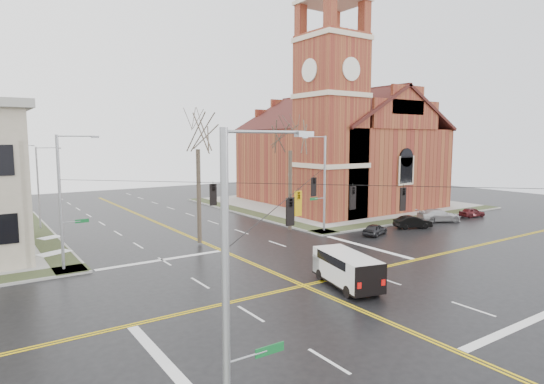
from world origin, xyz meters
TOP-DOWN VIEW (x-y plane):
  - ground at (0.00, 0.00)m, footprint 120.00×120.00m
  - sidewalks at (0.00, 0.00)m, footprint 80.00×80.00m
  - road_markings at (0.00, 0.00)m, footprint 100.00×100.00m
  - church at (24.76, 24.78)m, footprint 24.28×27.48m
  - signal_pole_ne at (11.32, 11.50)m, footprint 2.75×0.22m
  - signal_pole_nw at (-11.32, 11.50)m, footprint 2.75×0.22m
  - signal_pole_sw at (-11.32, -11.50)m, footprint 2.75×0.22m
  - span_wires at (0.00, 0.00)m, footprint 23.02×23.02m
  - traffic_signals at (-0.00, -0.67)m, footprint 8.21×8.26m
  - streetlight_north_a at (-10.65, 28.00)m, footprint 2.30×0.20m
  - streetlight_north_b at (-10.65, 48.00)m, footprint 2.30×0.20m
  - cargo_van at (2.06, -1.41)m, footprint 3.21×5.59m
  - parked_car_a at (14.48, 7.75)m, footprint 3.40×2.18m
  - parked_car_b at (20.06, 7.95)m, footprint 3.98×2.57m
  - parked_car_c at (25.32, 8.79)m, footprint 5.04×3.55m
  - parked_car_d at (30.98, 8.43)m, footprint 3.33×1.71m
  - tree_nw_near at (-0.53, 13.55)m, footprint 4.00×4.00m
  - tree_ne at (9.12, 13.76)m, footprint 4.00×4.00m

SIDE VIEW (x-z plane):
  - ground at x=0.00m, z-range 0.00..0.00m
  - road_markings at x=0.00m, z-range 0.00..0.01m
  - sidewalks at x=0.00m, z-range -0.01..0.16m
  - parked_car_a at x=14.48m, z-range 0.00..1.08m
  - parked_car_d at x=30.98m, z-range 0.00..1.09m
  - parked_car_b at x=20.06m, z-range 0.00..1.24m
  - parked_car_c at x=25.32m, z-range 0.00..1.35m
  - cargo_van at x=2.06m, z-range 0.18..2.19m
  - streetlight_north_a at x=-10.65m, z-range 0.47..8.47m
  - streetlight_north_b at x=-10.65m, z-range 0.47..8.47m
  - signal_pole_ne at x=11.32m, z-range 0.45..9.45m
  - signal_pole_nw at x=-11.32m, z-range 0.45..9.45m
  - signal_pole_sw at x=-11.32m, z-range 0.45..9.45m
  - traffic_signals at x=0.00m, z-range 4.80..6.10m
  - span_wires at x=0.00m, z-range 6.18..6.22m
  - tree_ne at x=9.12m, z-range 2.56..13.97m
  - church at x=24.76m, z-range -5.32..22.18m
  - tree_nw_near at x=-0.53m, z-range 2.64..14.44m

